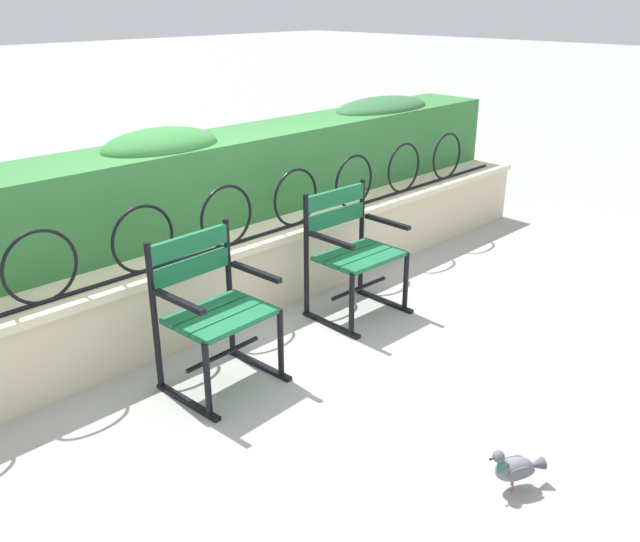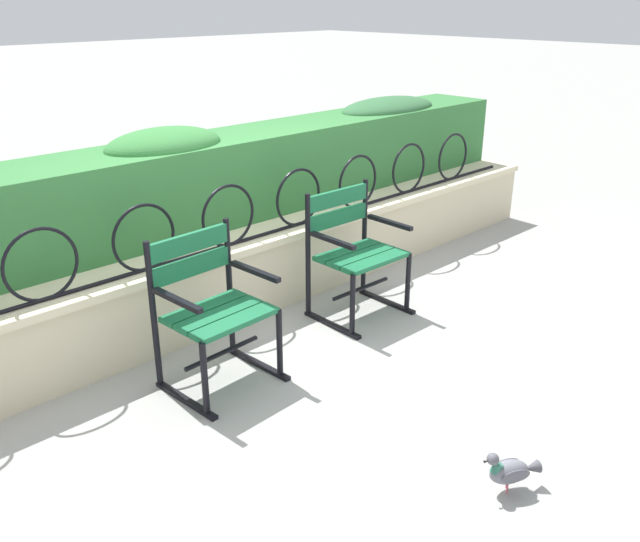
% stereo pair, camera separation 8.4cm
% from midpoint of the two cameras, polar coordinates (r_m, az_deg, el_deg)
% --- Properties ---
extents(ground_plane, '(60.00, 60.00, 0.00)m').
position_cam_midpoint_polar(ground_plane, '(4.24, 1.52, -7.26)').
color(ground_plane, '#9E9E99').
extents(stone_wall, '(6.62, 0.41, 0.54)m').
position_cam_midpoint_polar(stone_wall, '(4.74, -6.41, -0.39)').
color(stone_wall, beige).
rests_on(stone_wall, ground).
extents(iron_arch_fence, '(6.10, 0.02, 0.42)m').
position_cam_midpoint_polar(iron_arch_fence, '(4.47, -7.07, 4.43)').
color(iron_arch_fence, black).
rests_on(iron_arch_fence, stone_wall).
extents(hedge_row, '(6.49, 0.61, 0.72)m').
position_cam_midpoint_polar(hedge_row, '(4.93, -10.07, 7.69)').
color(hedge_row, '#387A3D').
rests_on(hedge_row, stone_wall).
extents(park_chair_left, '(0.60, 0.55, 0.88)m').
position_cam_midpoint_polar(park_chair_left, '(3.85, -8.57, -2.95)').
color(park_chair_left, '#19663D').
rests_on(park_chair_left, ground).
extents(park_chair_right, '(0.61, 0.53, 0.88)m').
position_cam_midpoint_polar(park_chair_right, '(4.66, 3.36, 1.82)').
color(park_chair_right, '#19663D').
rests_on(park_chair_right, ground).
extents(pigeon_near_chairs, '(0.27, 0.19, 0.22)m').
position_cam_midpoint_polar(pigeon_near_chairs, '(3.29, 16.43, -15.81)').
color(pigeon_near_chairs, slate).
rests_on(pigeon_near_chairs, ground).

